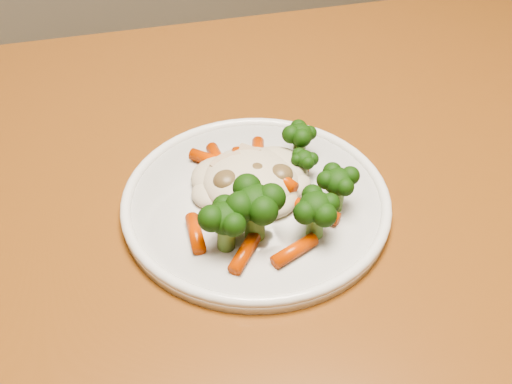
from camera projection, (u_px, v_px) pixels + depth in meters
dining_table at (332, 296)px, 0.64m from camera, size 1.34×0.96×0.75m
plate at (256, 203)px, 0.59m from camera, size 0.25×0.25×0.01m
meal at (265, 188)px, 0.57m from camera, size 0.16×0.17×0.05m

